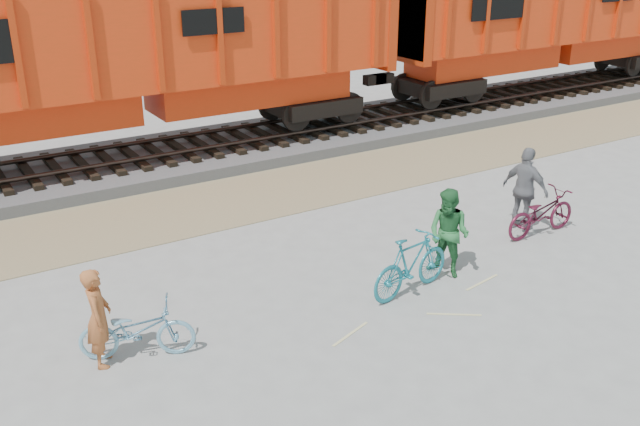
# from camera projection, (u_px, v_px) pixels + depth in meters

# --- Properties ---
(ground) EXTENTS (120.00, 120.00, 0.00)m
(ground) POSITION_uv_depth(u_px,v_px,m) (372.00, 297.00, 12.34)
(ground) COLOR #9E9E99
(ground) RESTS_ON ground
(gravel_strip) EXTENTS (120.00, 3.00, 0.02)m
(gravel_strip) POSITION_uv_depth(u_px,v_px,m) (235.00, 200.00, 16.67)
(gravel_strip) COLOR #9B8760
(gravel_strip) RESTS_ON ground
(ballast_bed) EXTENTS (120.00, 4.00, 0.30)m
(ballast_bed) POSITION_uv_depth(u_px,v_px,m) (180.00, 156.00, 19.37)
(ballast_bed) COLOR slate
(ballast_bed) RESTS_ON ground
(track) EXTENTS (120.00, 2.60, 0.24)m
(track) POSITION_uv_depth(u_px,v_px,m) (179.00, 144.00, 19.25)
(track) COLOR black
(track) RESTS_ON ballast_bed
(hopper_car_center) EXTENTS (14.00, 3.13, 4.65)m
(hopper_car_center) POSITION_uv_depth(u_px,v_px,m) (138.00, 52.00, 17.87)
(hopper_car_center) COLOR black
(hopper_car_center) RESTS_ON track
(hopper_car_right) EXTENTS (14.00, 3.13, 4.65)m
(hopper_car_right) POSITION_uv_depth(u_px,v_px,m) (551.00, 15.00, 25.18)
(hopper_car_right) COLOR black
(hopper_car_right) RESTS_ON track
(bicycle_blue) EXTENTS (1.79, 1.22, 0.89)m
(bicycle_blue) POSITION_uv_depth(u_px,v_px,m) (137.00, 330.00, 10.49)
(bicycle_blue) COLOR #78B4D1
(bicycle_blue) RESTS_ON ground
(bicycle_teal) EXTENTS (1.87, 0.80, 1.09)m
(bicycle_teal) POSITION_uv_depth(u_px,v_px,m) (411.00, 264.00, 12.29)
(bicycle_teal) COLOR teal
(bicycle_teal) RESTS_ON ground
(bicycle_maroon) EXTENTS (1.81, 0.63, 0.95)m
(bicycle_maroon) POSITION_uv_depth(u_px,v_px,m) (541.00, 213.00, 14.66)
(bicycle_maroon) COLOR #511328
(bicycle_maroon) RESTS_ON ground
(person_solo) EXTENTS (0.53, 0.65, 1.53)m
(person_solo) POSITION_uv_depth(u_px,v_px,m) (98.00, 317.00, 10.20)
(person_solo) COLOR #A95A2D
(person_solo) RESTS_ON ground
(person_man) EXTENTS (0.87, 0.97, 1.65)m
(person_man) POSITION_uv_depth(u_px,v_px,m) (449.00, 233.00, 12.83)
(person_man) COLOR #276B36
(person_man) RESTS_ON ground
(person_woman) EXTENTS (0.63, 1.11, 1.78)m
(person_woman) POSITION_uv_depth(u_px,v_px,m) (525.00, 189.00, 14.77)
(person_woman) COLOR slate
(person_woman) RESTS_ON ground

